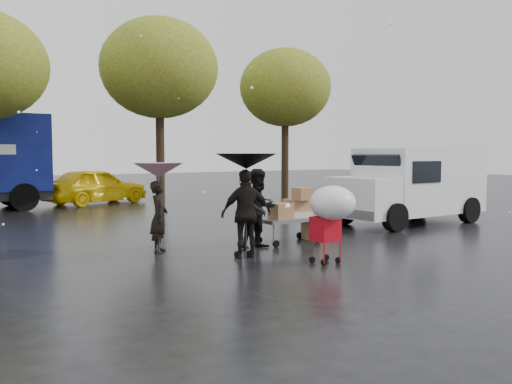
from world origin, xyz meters
TOP-DOWN VIEW (x-y plane):
  - ground at (0.00, 0.00)m, footprint 90.00×90.00m
  - person_pink at (-1.58, 1.43)m, footprint 0.60×0.65m
  - person_middle at (0.38, 0.60)m, footprint 0.89×0.72m
  - person_black at (-0.43, -0.09)m, footprint 1.10×0.68m
  - umbrella_pink at (-1.58, 1.43)m, footprint 1.04×1.04m
  - umbrella_black at (-0.43, -0.09)m, footprint 1.21×1.21m
  - vendor_cart at (1.43, 0.80)m, footprint 1.52×0.80m
  - shopping_cart at (0.46, -1.56)m, footprint 0.84×0.84m
  - white_van at (6.59, 1.56)m, footprint 4.91×2.18m
  - box_ground_near at (2.28, 0.94)m, footprint 0.59×0.49m
  - box_ground_far at (3.10, 1.44)m, footprint 0.60×0.53m
  - yellow_taxi at (1.02, 13.01)m, footprint 4.63×2.84m
  - tree_row at (-0.47, 10.00)m, footprint 21.60×4.40m

SIDE VIEW (x-z plane):
  - ground at x=0.00m, z-range 0.00..0.00m
  - box_ground_far at x=3.10m, z-range 0.00..0.39m
  - box_ground_near at x=2.28m, z-range 0.00..0.49m
  - vendor_cart at x=1.43m, z-range 0.09..1.36m
  - yellow_taxi at x=1.02m, z-range 0.00..1.47m
  - person_pink at x=-1.58m, z-range 0.00..1.49m
  - person_middle at x=0.38m, z-range 0.00..1.72m
  - person_black at x=-0.43m, z-range 0.00..1.74m
  - shopping_cart at x=0.46m, z-range 0.33..1.80m
  - white_van at x=6.59m, z-range 0.06..2.26m
  - umbrella_pink at x=-1.58m, z-range 0.78..2.64m
  - umbrella_black at x=-0.43m, z-range 0.87..2.92m
  - tree_row at x=-0.47m, z-range 1.46..8.58m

